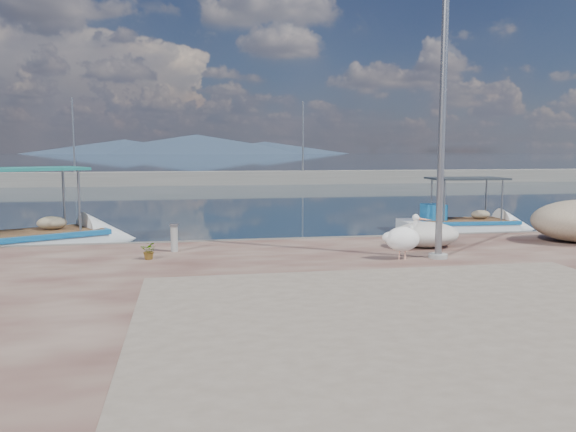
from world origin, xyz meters
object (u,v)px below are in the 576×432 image
at_px(pelican, 403,238).
at_px(bollard_near, 174,236).
at_px(boat_left, 25,244).
at_px(boat_right, 464,227).
at_px(lamp_post, 442,117).

distance_m(pelican, bollard_near, 5.64).
relative_size(boat_left, boat_right, 1.26).
distance_m(boat_left, lamp_post, 12.50).
xyz_separation_m(pelican, lamp_post, (0.88, 0.03, 2.80)).
relative_size(boat_left, bollard_near, 8.95).
relative_size(pelican, lamp_post, 0.16).
xyz_separation_m(boat_right, pelican, (-5.22, -7.02, 0.81)).
bearing_deg(pelican, boat_left, 162.80).
relative_size(boat_left, pelican, 5.68).
xyz_separation_m(boat_right, bollard_near, (-10.49, -5.02, 0.70)).
distance_m(boat_right, pelican, 8.79).
height_order(boat_left, pelican, boat_left).
height_order(boat_left, boat_right, boat_left).
bearing_deg(boat_left, pelican, -57.70).
relative_size(boat_right, pelican, 4.50).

